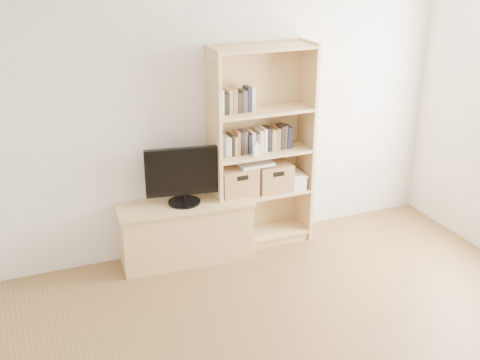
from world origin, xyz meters
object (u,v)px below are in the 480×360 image
basket_left (236,181)px  baby_monitor (256,150)px  laptop (255,163)px  tv_stand (185,232)px  television (183,176)px  basket_right (273,177)px  bookshelf (262,149)px

basket_left → baby_monitor: bearing=-35.6°
baby_monitor → laptop: 0.19m
tv_stand → television: (0.00, 0.00, 0.57)m
baby_monitor → basket_right: bearing=23.7°
basket_right → tv_stand: bearing=-175.8°
television → basket_right: television is taller
television → baby_monitor: 0.71m
bookshelf → basket_right: (0.12, -0.01, -0.30)m
television → baby_monitor: bearing=3.9°
tv_stand → basket_right: 1.00m
basket_left → laptop: laptop is taller
baby_monitor → basket_left: bearing=145.2°
bookshelf → basket_right: 0.32m
laptop → television: bearing=-179.6°
basket_left → laptop: 0.24m
basket_left → laptop: size_ratio=1.06×
tv_stand → basket_left: basket_left is taller
baby_monitor → laptop: baby_monitor is taller
tv_stand → basket_right: size_ratio=3.64×
bookshelf → basket_right: size_ratio=5.95×
basket_left → basket_right: basket_left is taller
baby_monitor → laptop: bearing=72.3°
tv_stand → laptop: size_ratio=3.60×
tv_stand → baby_monitor: (0.69, -0.06, 0.74)m
basket_left → bookshelf: bearing=-0.2°
laptop → tv_stand: bearing=-179.6°
bookshelf → basket_right: bookshelf is taller
basket_right → laptop: laptop is taller
bookshelf → baby_monitor: bookshelf is taller
tv_stand → television: television is taller
television → baby_monitor: (0.69, -0.06, 0.17)m
tv_stand → bookshelf: size_ratio=0.61×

